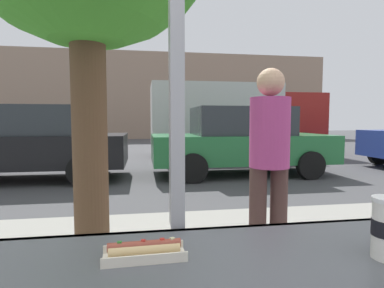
{
  "coord_description": "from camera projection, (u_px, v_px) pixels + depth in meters",
  "views": [
    {
      "loc": [
        -0.12,
        -1.04,
        1.32
      ],
      "look_at": [
        0.49,
        2.79,
        1.03
      ],
      "focal_mm": 28.96,
      "sensor_mm": 36.0,
      "label": 1
    }
  ],
  "objects": [
    {
      "name": "sidewalk_strip",
      "position": [
        158.0,
        266.0,
        2.71
      ],
      "size": [
        16.0,
        2.8,
        0.11
      ],
      "primitive_type": "cube",
      "color": "gray",
      "rests_on": "ground"
    },
    {
      "name": "hotdog_tray_near",
      "position": [
        145.0,
        250.0,
        0.87
      ],
      "size": [
        0.24,
        0.1,
        0.05
      ],
      "color": "beige",
      "rests_on": "window_counter"
    },
    {
      "name": "parked_car_black",
      "position": [
        30.0,
        142.0,
        6.89
      ],
      "size": [
        4.23,
        2.04,
        1.65
      ],
      "color": "black",
      "rests_on": "ground"
    },
    {
      "name": "ground_plane",
      "position": [
        147.0,
        166.0,
        9.02
      ],
      "size": [
        60.0,
        60.0,
        0.0
      ],
      "primitive_type": "plane",
      "color": "#424244"
    },
    {
      "name": "pedestrian",
      "position": [
        269.0,
        156.0,
        2.49
      ],
      "size": [
        0.32,
        0.32,
        1.63
      ],
      "color": "#49312D",
      "rests_on": "sidewalk_strip"
    },
    {
      "name": "building_facade_far",
      "position": [
        144.0,
        96.0,
        22.98
      ],
      "size": [
        28.0,
        1.2,
        6.34
      ],
      "primitive_type": "cube",
      "color": "gray",
      "rests_on": "ground"
    },
    {
      "name": "parked_car_green",
      "position": [
        240.0,
        140.0,
        7.66
      ],
      "size": [
        4.35,
        2.07,
        1.65
      ],
      "color": "#236B38",
      "rests_on": "ground"
    },
    {
      "name": "box_truck",
      "position": [
        234.0,
        116.0,
        11.85
      ],
      "size": [
        6.45,
        2.44,
        2.67
      ],
      "color": "beige",
      "rests_on": "ground"
    }
  ]
}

